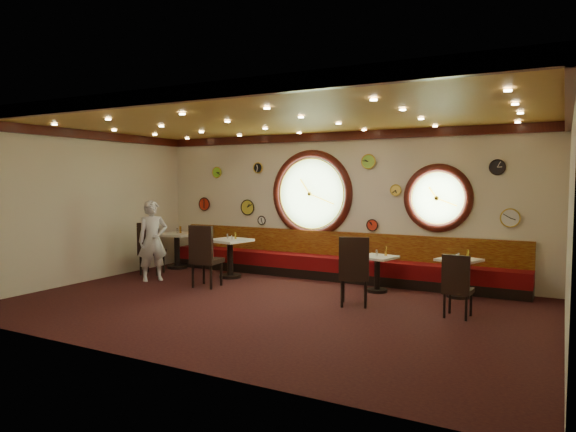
# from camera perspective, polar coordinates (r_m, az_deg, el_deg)

# --- Properties ---
(floor) EXTENTS (9.00, 6.00, 0.00)m
(floor) POSITION_cam_1_polar(r_m,az_deg,el_deg) (8.94, -2.32, -9.96)
(floor) COLOR black
(floor) RESTS_ON ground
(ceiling) EXTENTS (9.00, 6.00, 0.02)m
(ceiling) POSITION_cam_1_polar(r_m,az_deg,el_deg) (8.74, -2.38, 10.86)
(ceiling) COLOR #B47F32
(ceiling) RESTS_ON wall_back
(wall_back) EXTENTS (9.00, 0.02, 3.20)m
(wall_back) POSITION_cam_1_polar(r_m,az_deg,el_deg) (11.37, 5.39, 1.18)
(wall_back) COLOR beige
(wall_back) RESTS_ON floor
(wall_front) EXTENTS (9.00, 0.02, 3.20)m
(wall_front) POSITION_cam_1_polar(r_m,az_deg,el_deg) (6.31, -16.41, -1.22)
(wall_front) COLOR beige
(wall_front) RESTS_ON floor
(wall_left) EXTENTS (0.02, 6.00, 3.20)m
(wall_left) POSITION_cam_1_polar(r_m,az_deg,el_deg) (11.65, -21.75, 0.98)
(wall_left) COLOR beige
(wall_left) RESTS_ON floor
(wall_right) EXTENTS (0.02, 6.00, 3.20)m
(wall_right) POSITION_cam_1_polar(r_m,az_deg,el_deg) (7.48, 28.79, -0.76)
(wall_right) COLOR beige
(wall_right) RESTS_ON floor
(molding_back) EXTENTS (9.00, 0.10, 0.18)m
(molding_back) POSITION_cam_1_polar(r_m,az_deg,el_deg) (11.35, 5.34, 8.80)
(molding_back) COLOR #340E09
(molding_back) RESTS_ON wall_back
(molding_front) EXTENTS (9.00, 0.10, 0.18)m
(molding_front) POSITION_cam_1_polar(r_m,az_deg,el_deg) (6.39, -16.36, 12.42)
(molding_front) COLOR #340E09
(molding_front) RESTS_ON wall_back
(molding_left) EXTENTS (0.10, 6.00, 0.18)m
(molding_left) POSITION_cam_1_polar(r_m,az_deg,el_deg) (11.64, -21.78, 8.42)
(molding_left) COLOR #340E09
(molding_left) RESTS_ON wall_back
(molding_right) EXTENTS (0.10, 6.00, 0.18)m
(molding_right) POSITION_cam_1_polar(r_m,az_deg,el_deg) (7.52, 28.80, 10.80)
(molding_right) COLOR #340E09
(molding_right) RESTS_ON wall_back
(banquette_base) EXTENTS (8.00, 0.55, 0.20)m
(banquette_base) POSITION_cam_1_polar(r_m,az_deg,el_deg) (11.29, 4.78, -6.51)
(banquette_base) COLOR black
(banquette_base) RESTS_ON floor
(banquette_seat) EXTENTS (8.00, 0.55, 0.30)m
(banquette_seat) POSITION_cam_1_polar(r_m,az_deg,el_deg) (11.25, 4.79, -5.25)
(banquette_seat) COLOR #5C070B
(banquette_seat) RESTS_ON banquette_base
(banquette_back) EXTENTS (8.00, 0.10, 0.55)m
(banquette_back) POSITION_cam_1_polar(r_m,az_deg,el_deg) (11.39, 5.24, -3.11)
(banquette_back) COLOR #621407
(banquette_back) RESTS_ON wall_back
(porthole_left_glass) EXTENTS (1.66, 0.02, 1.66)m
(porthole_left_glass) POSITION_cam_1_polar(r_m,az_deg,el_deg) (11.61, 2.66, 2.48)
(porthole_left_glass) COLOR #92BC71
(porthole_left_glass) RESTS_ON wall_back
(porthole_left_frame) EXTENTS (1.98, 0.18, 1.98)m
(porthole_left_frame) POSITION_cam_1_polar(r_m,az_deg,el_deg) (11.59, 2.63, 2.48)
(porthole_left_frame) COLOR #340E09
(porthole_left_frame) RESTS_ON wall_back
(porthole_left_ring) EXTENTS (1.61, 0.03, 1.61)m
(porthole_left_ring) POSITION_cam_1_polar(r_m,az_deg,el_deg) (11.57, 2.56, 2.48)
(porthole_left_ring) COLOR gold
(porthole_left_ring) RESTS_ON wall_back
(porthole_right_glass) EXTENTS (1.10, 0.02, 1.10)m
(porthole_right_glass) POSITION_cam_1_polar(r_m,az_deg,el_deg) (10.70, 16.31, 1.93)
(porthole_right_glass) COLOR #92BC71
(porthole_right_glass) RESTS_ON wall_back
(porthole_right_frame) EXTENTS (1.38, 0.18, 1.38)m
(porthole_right_frame) POSITION_cam_1_polar(r_m,az_deg,el_deg) (10.68, 16.29, 1.93)
(porthole_right_frame) COLOR #340E09
(porthole_right_frame) RESTS_ON wall_back
(porthole_right_ring) EXTENTS (1.09, 0.03, 1.09)m
(porthole_right_ring) POSITION_cam_1_polar(r_m,az_deg,el_deg) (10.65, 16.26, 1.92)
(porthole_right_ring) COLOR gold
(porthole_right_ring) RESTS_ON wall_back
(wall_clock_0) EXTENTS (0.34, 0.03, 0.34)m
(wall_clock_0) POSITION_cam_1_polar(r_m,az_deg,el_deg) (10.48, 23.46, -0.20)
(wall_clock_0) COLOR white
(wall_clock_0) RESTS_ON wall_back
(wall_clock_1) EXTENTS (0.26, 0.03, 0.26)m
(wall_clock_1) POSITION_cam_1_polar(r_m,az_deg,el_deg) (12.92, -7.89, 4.82)
(wall_clock_1) COLOR #78C527
(wall_clock_1) RESTS_ON wall_back
(wall_clock_2) EXTENTS (0.22, 0.03, 0.22)m
(wall_clock_2) POSITION_cam_1_polar(r_m,az_deg,el_deg) (10.87, 11.89, 2.83)
(wall_clock_2) COLOR #FAD753
(wall_clock_2) RESTS_ON wall_back
(wall_clock_3) EXTENTS (0.30, 0.03, 0.30)m
(wall_clock_3) POSITION_cam_1_polar(r_m,az_deg,el_deg) (11.06, 8.94, 5.99)
(wall_clock_3) COLOR #91D442
(wall_clock_3) RESTS_ON wall_back
(wall_clock_4) EXTENTS (0.32, 0.03, 0.32)m
(wall_clock_4) POSITION_cam_1_polar(r_m,az_deg,el_deg) (13.17, -9.26, 1.31)
(wall_clock_4) COLOR red
(wall_clock_4) RESTS_ON wall_back
(wall_clock_5) EXTENTS (0.24, 0.03, 0.24)m
(wall_clock_5) POSITION_cam_1_polar(r_m,az_deg,el_deg) (12.25, -3.34, 5.37)
(wall_clock_5) COLOR black
(wall_clock_5) RESTS_ON wall_back
(wall_clock_6) EXTENTS (0.24, 0.03, 0.24)m
(wall_clock_6) POSITION_cam_1_polar(r_m,az_deg,el_deg) (11.06, 9.35, -1.01)
(wall_clock_6) COLOR red
(wall_clock_6) RESTS_ON wall_back
(wall_clock_7) EXTENTS (0.20, 0.03, 0.20)m
(wall_clock_7) POSITION_cam_1_polar(r_m,az_deg,el_deg) (12.23, -2.92, -0.49)
(wall_clock_7) COLOR white
(wall_clock_7) RESTS_ON wall_back
(wall_clock_8) EXTENTS (0.28, 0.03, 0.28)m
(wall_clock_8) POSITION_cam_1_polar(r_m,az_deg,el_deg) (10.48, 22.24, 5.04)
(wall_clock_8) COLOR black
(wall_clock_8) RESTS_ON wall_back
(wall_clock_9) EXTENTS (0.36, 0.03, 0.36)m
(wall_clock_9) POSITION_cam_1_polar(r_m,az_deg,el_deg) (12.42, -4.50, 0.96)
(wall_clock_9) COLOR gold
(wall_clock_9) RESTS_ON wall_back
(table_a) EXTENTS (0.84, 0.84, 0.86)m
(table_a) POSITION_cam_1_polar(r_m,az_deg,el_deg) (12.89, -12.23, -3.28)
(table_a) COLOR black
(table_a) RESTS_ON floor
(table_b) EXTENTS (0.90, 0.90, 0.86)m
(table_b) POSITION_cam_1_polar(r_m,az_deg,el_deg) (11.45, -6.45, -4.14)
(table_b) COLOR black
(table_b) RESTS_ON floor
(table_c) EXTENTS (0.76, 0.76, 0.70)m
(table_c) POSITION_cam_1_polar(r_m,az_deg,el_deg) (10.09, 9.88, -5.85)
(table_c) COLOR black
(table_c) RESTS_ON floor
(table_d) EXTENTS (0.84, 0.84, 0.72)m
(table_d) POSITION_cam_1_polar(r_m,az_deg,el_deg) (9.97, 18.44, -6.03)
(table_d) COLOR black
(table_d) RESTS_ON floor
(chair_a) EXTENTS (0.64, 0.64, 0.74)m
(chair_a) POSITION_cam_1_polar(r_m,az_deg,el_deg) (12.11, -15.07, -3.13)
(chair_a) COLOR black
(chair_a) RESTS_ON floor
(chair_b) EXTENTS (0.58, 0.58, 0.78)m
(chair_b) POSITION_cam_1_polar(r_m,az_deg,el_deg) (10.42, -9.32, -3.98)
(chair_b) COLOR black
(chair_b) RESTS_ON floor
(chair_c) EXTENTS (0.64, 0.64, 0.75)m
(chair_c) POSITION_cam_1_polar(r_m,az_deg,el_deg) (8.83, 7.35, -5.60)
(chair_c) COLOR black
(chair_c) RESTS_ON floor
(chair_d) EXTENTS (0.44, 0.44, 0.62)m
(chair_d) POSITION_cam_1_polar(r_m,az_deg,el_deg) (8.45, 18.25, -6.98)
(chair_d) COLOR black
(chair_d) RESTS_ON floor
(condiment_a_salt) EXTENTS (0.04, 0.04, 0.11)m
(condiment_a_salt) POSITION_cam_1_polar(r_m,az_deg,el_deg) (12.98, -12.22, -1.57)
(condiment_a_salt) COLOR #BCBCC1
(condiment_a_salt) RESTS_ON table_a
(condiment_b_salt) EXTENTS (0.04, 0.04, 0.11)m
(condiment_b_salt) POSITION_cam_1_polar(r_m,az_deg,el_deg) (11.56, -6.74, -2.22)
(condiment_b_salt) COLOR #B9B9BD
(condiment_b_salt) RESTS_ON table_b
(condiment_c_salt) EXTENTS (0.04, 0.04, 0.11)m
(condiment_c_salt) POSITION_cam_1_polar(r_m,az_deg,el_deg) (10.12, 9.81, -4.01)
(condiment_c_salt) COLOR silver
(condiment_c_salt) RESTS_ON table_c
(condiment_d_salt) EXTENTS (0.03, 0.03, 0.09)m
(condiment_d_salt) POSITION_cam_1_polar(r_m,az_deg,el_deg) (10.00, 18.42, -4.18)
(condiment_d_salt) COLOR silver
(condiment_d_salt) RESTS_ON table_d
(condiment_a_pepper) EXTENTS (0.03, 0.03, 0.10)m
(condiment_a_pepper) POSITION_cam_1_polar(r_m,az_deg,el_deg) (12.85, -12.16, -1.66)
(condiment_a_pepper) COLOR silver
(condiment_a_pepper) RESTS_ON table_a
(condiment_b_pepper) EXTENTS (0.03, 0.03, 0.09)m
(condiment_b_pepper) POSITION_cam_1_polar(r_m,az_deg,el_deg) (11.35, -6.27, -2.37)
(condiment_b_pepper) COLOR silver
(condiment_b_pepper) RESTS_ON table_b
(condiment_c_pepper) EXTENTS (0.04, 0.04, 0.10)m
(condiment_c_pepper) POSITION_cam_1_polar(r_m,az_deg,el_deg) (10.01, 9.85, -4.14)
(condiment_c_pepper) COLOR silver
(condiment_c_pepper) RESTS_ON table_c
(condiment_d_pepper) EXTENTS (0.03, 0.03, 0.09)m
(condiment_d_pepper) POSITION_cam_1_polar(r_m,az_deg,el_deg) (9.86, 18.20, -4.29)
(condiment_d_pepper) COLOR silver
(condiment_d_pepper) RESTS_ON table_d
(condiment_a_bottle) EXTENTS (0.05, 0.05, 0.17)m
(condiment_a_bottle) POSITION_cam_1_polar(r_m,az_deg,el_deg) (12.87, -11.87, -1.49)
(condiment_a_bottle) COLOR gold
(condiment_a_bottle) RESTS_ON table_a
(condiment_b_bottle) EXTENTS (0.05, 0.05, 0.15)m
(condiment_b_bottle) POSITION_cam_1_polar(r_m,az_deg,el_deg) (11.39, -5.85, -2.19)
(condiment_b_bottle) COLOR yellow
(condiment_b_bottle) RESTS_ON table_b
(condiment_c_bottle) EXTENTS (0.06, 0.06, 0.18)m
(condiment_c_bottle) POSITION_cam_1_polar(r_m,az_deg,el_deg) (10.10, 10.82, -3.85)
(condiment_c_bottle) COLOR gold
(condiment_c_bottle) RESTS_ON table_c
(condiment_d_bottle) EXTENTS (0.05, 0.05, 0.17)m
(condiment_d_bottle) POSITION_cam_1_polar(r_m,az_deg,el_deg) (9.99, 19.35, -4.00)
(condiment_d_bottle) COLOR gold
(condiment_d_bottle) RESTS_ON table_d
(waiter) EXTENTS (0.69, 0.75, 1.72)m
(waiter) POSITION_cam_1_polar(r_m,az_deg,el_deg) (11.36, -14.80, -2.67)
(waiter) COLOR silver
(waiter) RESTS_ON floor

